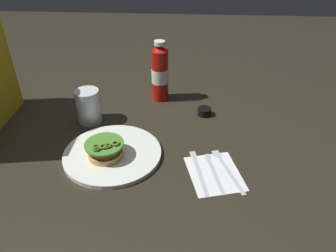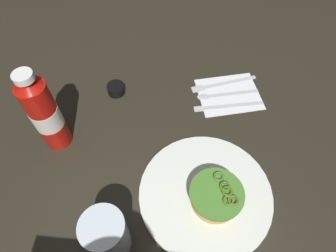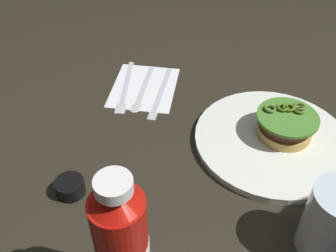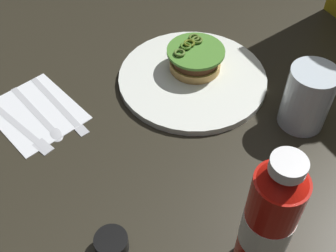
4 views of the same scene
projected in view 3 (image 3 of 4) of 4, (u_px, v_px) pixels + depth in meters
ground_plane at (236, 192)px, 0.67m from camera, size 3.00×3.00×0.00m
dinner_plate at (272, 140)px, 0.75m from camera, size 0.30×0.30×0.01m
burger_sandwich at (286, 125)px, 0.74m from camera, size 0.12×0.12×0.05m
ketchup_bottle at (123, 249)px, 0.47m from camera, size 0.07×0.07×0.24m
water_glass at (333, 222)px, 0.55m from camera, size 0.08×0.08×0.12m
condiment_cup at (70, 187)px, 0.66m from camera, size 0.05×0.05×0.03m
napkin at (144, 87)px, 0.89m from camera, size 0.20×0.18×0.00m
fork_utensil at (125, 89)px, 0.88m from camera, size 0.19×0.08×0.00m
spoon_utensil at (141, 93)px, 0.87m from camera, size 0.18×0.06×0.00m
butter_knife at (160, 94)px, 0.87m from camera, size 0.19×0.05×0.00m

